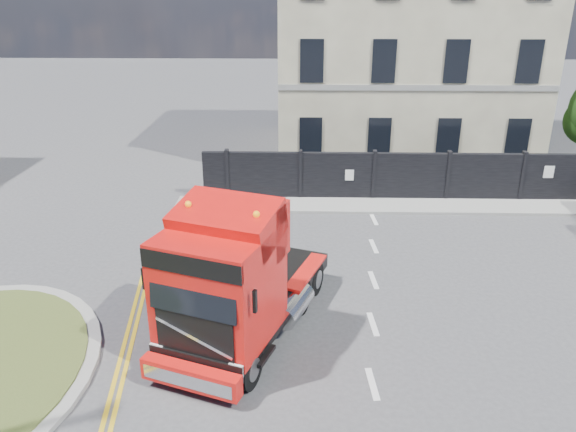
{
  "coord_description": "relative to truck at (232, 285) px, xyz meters",
  "views": [
    {
      "loc": [
        1.05,
        -12.96,
        8.11
      ],
      "look_at": [
        0.66,
        2.63,
        1.8
      ],
      "focal_mm": 35.0,
      "sensor_mm": 36.0,
      "label": 1
    }
  ],
  "objects": [
    {
      "name": "truck",
      "position": [
        0.0,
        0.0,
        0.0
      ],
      "size": [
        4.23,
        6.55,
        3.68
      ],
      "rotation": [
        0.0,
        0.0,
        -0.35
      ],
      "color": "black",
      "rests_on": "ground"
    },
    {
      "name": "georgian_building",
      "position": [
        6.56,
        17.87,
        4.12
      ],
      "size": [
        12.3,
        10.3,
        12.8
      ],
      "color": "beige",
      "rests_on": "ground"
    },
    {
      "name": "hoarding_fence",
      "position": [
        7.11,
        10.37,
        -0.65
      ],
      "size": [
        18.8,
        0.25,
        2.0
      ],
      "color": "black",
      "rests_on": "ground"
    },
    {
      "name": "ground",
      "position": [
        0.56,
        1.37,
        -1.65
      ],
      "size": [
        120.0,
        120.0,
        0.0
      ],
      "primitive_type": "plane",
      "color": "#424244",
      "rests_on": "ground"
    },
    {
      "name": "pavement_far",
      "position": [
        6.56,
        9.47,
        -1.59
      ],
      "size": [
        20.0,
        1.6,
        0.12
      ],
      "primitive_type": "cube",
      "color": "gray",
      "rests_on": "ground"
    }
  ]
}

